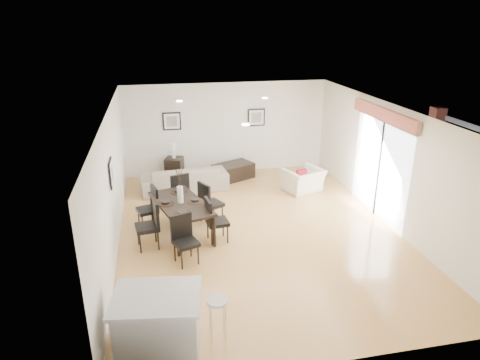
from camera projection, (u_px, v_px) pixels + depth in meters
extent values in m
plane|color=#DBAD5A|center=(258.00, 230.00, 9.53)|extent=(8.00, 8.00, 0.00)
cube|color=white|center=(227.00, 128.00, 12.71)|extent=(6.00, 0.04, 2.70)
cube|color=white|center=(334.00, 280.00, 5.39)|extent=(6.00, 0.04, 2.70)
cube|color=white|center=(112.00, 184.00, 8.49)|extent=(0.04, 8.00, 2.70)
cube|color=white|center=(388.00, 165.00, 9.61)|extent=(0.04, 8.00, 2.70)
cube|color=white|center=(260.00, 110.00, 8.57)|extent=(6.00, 8.00, 0.02)
imported|color=#A49884|center=(184.00, 178.00, 11.65)|extent=(2.40, 1.12, 0.68)
imported|color=beige|center=(303.00, 180.00, 11.59)|extent=(1.20, 1.12, 0.63)
imported|color=#335323|center=(463.00, 184.00, 11.26)|extent=(0.46, 0.46, 0.65)
cube|color=black|center=(181.00, 204.00, 9.13)|extent=(1.38, 1.99, 0.06)
cylinder|color=black|center=(178.00, 240.00, 8.40)|extent=(0.07, 0.07, 0.69)
cylinder|color=black|center=(152.00, 209.00, 9.78)|extent=(0.07, 0.07, 0.69)
cylinder|color=black|center=(214.00, 232.00, 8.74)|extent=(0.07, 0.07, 0.69)
cylinder|color=black|center=(184.00, 202.00, 10.12)|extent=(0.07, 0.07, 0.69)
cube|color=black|center=(147.00, 227.00, 8.67)|extent=(0.52, 0.52, 0.08)
cube|color=black|center=(156.00, 213.00, 8.63)|extent=(0.12, 0.46, 0.55)
cylinder|color=black|center=(138.00, 236.00, 8.87)|extent=(0.04, 0.04, 0.42)
cylinder|color=black|center=(156.00, 233.00, 8.98)|extent=(0.04, 0.04, 0.42)
cylinder|color=black|center=(140.00, 244.00, 8.55)|extent=(0.04, 0.04, 0.42)
cylinder|color=black|center=(158.00, 241.00, 8.66)|extent=(0.04, 0.04, 0.42)
cube|color=black|center=(147.00, 210.00, 9.51)|extent=(0.53, 0.53, 0.08)
cube|color=black|center=(155.00, 197.00, 9.49)|extent=(0.17, 0.43, 0.52)
cylinder|color=black|center=(139.00, 218.00, 9.66)|extent=(0.03, 0.03, 0.39)
cylinder|color=black|center=(153.00, 215.00, 9.80)|extent=(0.03, 0.03, 0.39)
cylinder|color=black|center=(143.00, 224.00, 9.38)|extent=(0.03, 0.03, 0.39)
cylinder|color=black|center=(158.00, 221.00, 9.52)|extent=(0.03, 0.03, 0.39)
cube|color=black|center=(217.00, 222.00, 8.95)|extent=(0.48, 0.48, 0.08)
cube|color=black|center=(208.00, 211.00, 8.80)|extent=(0.11, 0.44, 0.52)
cylinder|color=black|center=(228.00, 235.00, 8.93)|extent=(0.03, 0.03, 0.40)
cylinder|color=black|center=(212.00, 237.00, 8.83)|extent=(0.03, 0.03, 0.40)
cylinder|color=black|center=(223.00, 227.00, 9.23)|extent=(0.03, 0.03, 0.40)
cylinder|color=black|center=(208.00, 230.00, 9.13)|extent=(0.03, 0.03, 0.40)
cube|color=black|center=(212.00, 204.00, 9.77)|extent=(0.60, 0.60, 0.08)
cube|color=black|center=(204.00, 195.00, 9.56)|extent=(0.26, 0.43, 0.54)
cylinder|color=black|center=(222.00, 214.00, 9.83)|extent=(0.04, 0.04, 0.41)
cylinder|color=black|center=(210.00, 219.00, 9.63)|extent=(0.04, 0.04, 0.41)
cylinder|color=black|center=(214.00, 209.00, 10.09)|extent=(0.04, 0.04, 0.41)
cylinder|color=black|center=(201.00, 213.00, 9.88)|extent=(0.04, 0.04, 0.41)
cube|color=black|center=(186.00, 243.00, 8.13)|extent=(0.55, 0.55, 0.08)
cube|color=black|center=(181.00, 226.00, 8.18)|extent=(0.43, 0.20, 0.52)
cylinder|color=black|center=(182.00, 260.00, 8.00)|extent=(0.03, 0.03, 0.39)
cylinder|color=black|center=(175.00, 252.00, 8.27)|extent=(0.03, 0.03, 0.39)
cylinder|color=black|center=(198.00, 255.00, 8.16)|extent=(0.03, 0.03, 0.39)
cylinder|color=black|center=(191.00, 248.00, 8.43)|extent=(0.03, 0.03, 0.39)
cube|color=black|center=(178.00, 194.00, 10.32)|extent=(0.57, 0.57, 0.08)
cube|color=black|center=(180.00, 185.00, 10.05)|extent=(0.45, 0.20, 0.55)
cylinder|color=black|center=(182.00, 199.00, 10.64)|extent=(0.04, 0.04, 0.42)
cylinder|color=black|center=(188.00, 204.00, 10.34)|extent=(0.04, 0.04, 0.42)
cylinder|color=black|center=(169.00, 202.00, 10.47)|extent=(0.04, 0.04, 0.42)
cylinder|color=black|center=(174.00, 207.00, 10.18)|extent=(0.04, 0.04, 0.42)
cylinder|color=white|center=(180.00, 195.00, 9.05)|extent=(0.13, 0.13, 0.37)
cylinder|color=#2F1F15|center=(195.00, 201.00, 9.17)|extent=(0.36, 0.36, 0.01)
cylinder|color=black|center=(195.00, 200.00, 9.16)|extent=(0.19, 0.19, 0.05)
cylinder|color=#2F1F15|center=(179.00, 192.00, 9.64)|extent=(0.36, 0.36, 0.01)
cylinder|color=black|center=(179.00, 191.00, 9.63)|extent=(0.19, 0.19, 0.05)
cylinder|color=#2F1F15|center=(166.00, 203.00, 9.05)|extent=(0.36, 0.36, 0.01)
cylinder|color=black|center=(166.00, 202.00, 9.04)|extent=(0.19, 0.19, 0.05)
cylinder|color=#2F1F15|center=(183.00, 214.00, 8.58)|extent=(0.36, 0.36, 0.01)
cylinder|color=black|center=(183.00, 212.00, 8.57)|extent=(0.19, 0.19, 0.05)
cube|color=black|center=(233.00, 171.00, 12.53)|extent=(1.29, 1.08, 0.45)
cube|color=black|center=(174.00, 168.00, 12.47)|extent=(0.60, 0.60, 0.64)
cylinder|color=white|center=(174.00, 155.00, 12.32)|extent=(0.10, 0.10, 0.19)
cone|color=beige|center=(173.00, 148.00, 12.24)|extent=(0.23, 0.23, 0.25)
cube|color=maroon|center=(301.00, 175.00, 11.42)|extent=(0.31, 0.18, 0.30)
cube|color=#BDBDBF|center=(158.00, 323.00, 6.05)|extent=(1.24, 1.00, 0.80)
cube|color=silver|center=(156.00, 298.00, 5.90)|extent=(1.35, 1.11, 0.06)
cylinder|color=silver|center=(217.00, 301.00, 6.12)|extent=(0.31, 0.31, 0.05)
cylinder|color=silver|center=(223.00, 314.00, 6.35)|extent=(0.02, 0.02, 0.65)
cylinder|color=silver|center=(210.00, 316.00, 6.31)|extent=(0.02, 0.02, 0.65)
cylinder|color=silver|center=(212.00, 325.00, 6.12)|extent=(0.02, 0.02, 0.65)
cylinder|color=silver|center=(226.00, 323.00, 6.16)|extent=(0.02, 0.02, 0.65)
cube|color=black|center=(172.00, 121.00, 12.28)|extent=(0.52, 0.03, 0.52)
cube|color=white|center=(172.00, 121.00, 12.28)|extent=(0.44, 0.04, 0.44)
cube|color=#555550|center=(172.00, 121.00, 12.28)|extent=(0.30, 0.04, 0.30)
cube|color=black|center=(256.00, 117.00, 12.74)|extent=(0.52, 0.03, 0.52)
cube|color=white|center=(256.00, 117.00, 12.74)|extent=(0.44, 0.04, 0.44)
cube|color=#555550|center=(256.00, 117.00, 12.74)|extent=(0.30, 0.04, 0.30)
cube|color=black|center=(111.00, 173.00, 8.21)|extent=(0.03, 0.52, 0.52)
cube|color=white|center=(111.00, 173.00, 8.21)|extent=(0.04, 0.44, 0.44)
cube|color=#555550|center=(111.00, 173.00, 8.21)|extent=(0.04, 0.30, 0.30)
cube|color=white|center=(379.00, 170.00, 9.96)|extent=(0.02, 2.40, 2.25)
cube|color=black|center=(379.00, 170.00, 9.95)|extent=(0.03, 0.05, 2.25)
cube|color=black|center=(385.00, 121.00, 9.54)|extent=(0.03, 2.50, 0.05)
cube|color=maroon|center=(384.00, 114.00, 9.48)|extent=(0.10, 2.70, 0.28)
plane|color=gray|center=(448.00, 206.00, 10.73)|extent=(6.00, 6.00, 0.00)
cube|color=brown|center=(433.00, 140.00, 12.77)|extent=(0.35, 0.35, 2.00)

